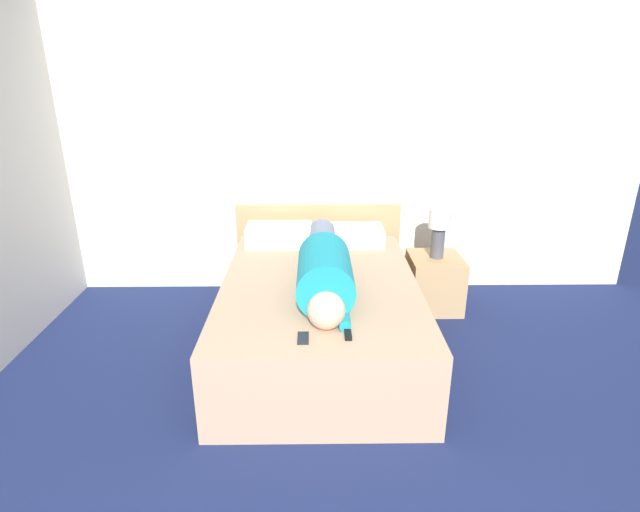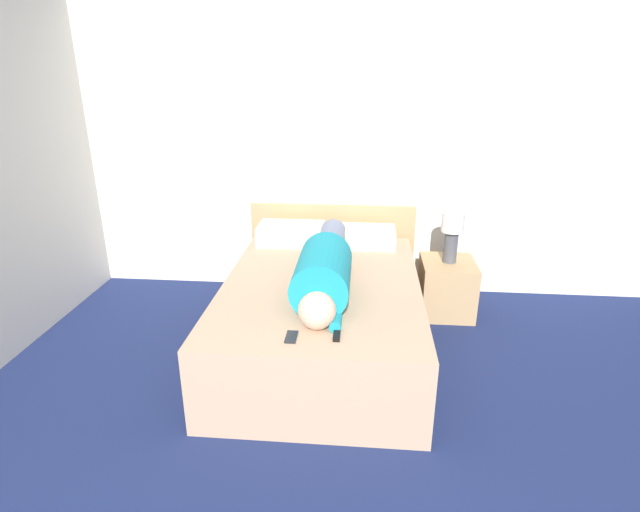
# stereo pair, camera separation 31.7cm
# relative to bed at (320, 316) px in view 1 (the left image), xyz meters

# --- Properties ---
(wall_back) EXTENTS (5.77, 0.06, 2.60)m
(wall_back) POSITION_rel_bed_xyz_m (0.04, 1.20, 1.02)
(wall_back) COLOR silver
(wall_back) RESTS_ON ground_plane
(bed) EXTENTS (1.39, 2.03, 0.56)m
(bed) POSITION_rel_bed_xyz_m (0.00, 0.00, 0.00)
(bed) COLOR tan
(bed) RESTS_ON ground_plane
(headboard) EXTENTS (1.51, 0.04, 0.82)m
(headboard) POSITION_rel_bed_xyz_m (0.00, 1.13, 0.13)
(headboard) COLOR tan
(headboard) RESTS_ON ground_plane
(nightstand) EXTENTS (0.44, 0.48, 0.47)m
(nightstand) POSITION_rel_bed_xyz_m (1.01, 0.71, -0.05)
(nightstand) COLOR tan
(nightstand) RESTS_ON ground_plane
(table_lamp) EXTENTS (0.18, 0.18, 0.43)m
(table_lamp) POSITION_rel_bed_xyz_m (1.01, 0.71, 0.45)
(table_lamp) COLOR #4C4C51
(table_lamp) RESTS_ON nightstand
(person_lying) EXTENTS (0.36, 1.61, 0.36)m
(person_lying) POSITION_rel_bed_xyz_m (0.03, -0.12, 0.43)
(person_lying) COLOR #DBB293
(person_lying) RESTS_ON bed
(pillow_near_headboard) EXTENTS (0.56, 0.34, 0.16)m
(pillow_near_headboard) POSITION_rel_bed_xyz_m (-0.34, 0.81, 0.36)
(pillow_near_headboard) COLOR silver
(pillow_near_headboard) RESTS_ON bed
(pillow_second) EXTENTS (0.53, 0.34, 0.15)m
(pillow_second) POSITION_rel_bed_xyz_m (0.29, 0.81, 0.35)
(pillow_second) COLOR silver
(pillow_second) RESTS_ON bed
(tv_remote) EXTENTS (0.04, 0.15, 0.02)m
(tv_remote) POSITION_rel_bed_xyz_m (0.15, -0.76, 0.29)
(tv_remote) COLOR black
(tv_remote) RESTS_ON bed
(cell_phone) EXTENTS (0.06, 0.13, 0.01)m
(cell_phone) POSITION_rel_bed_xyz_m (-0.10, -0.81, 0.29)
(cell_phone) COLOR black
(cell_phone) RESTS_ON bed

